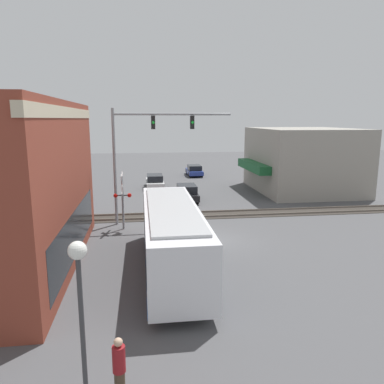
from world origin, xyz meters
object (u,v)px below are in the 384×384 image
(pedestrian_by_lamp, at_px, (119,369))
(streetlamp, at_px, (81,315))
(parked_car_black, at_px, (187,193))
(parked_car_white, at_px, (155,182))
(parked_car_blue, at_px, (194,171))
(crossing_signal, at_px, (123,195))
(city_bus, at_px, (172,235))

(pedestrian_by_lamp, bearing_deg, streetlamp, 115.10)
(parked_car_black, xyz_separation_m, parked_car_white, (6.70, 2.60, -0.00))
(parked_car_black, bearing_deg, pedestrian_by_lamp, 169.03)
(streetlamp, distance_m, parked_car_white, 31.28)
(parked_car_black, relative_size, parked_car_blue, 0.97)
(parked_car_black, distance_m, parked_car_white, 7.19)
(crossing_signal, xyz_separation_m, streetlamp, (-16.17, 0.20, 0.42))
(parked_car_black, distance_m, pedestrian_by_lamp, 24.45)
(city_bus, relative_size, pedestrian_by_lamp, 6.08)
(city_bus, relative_size, crossing_signal, 2.89)
(parked_car_blue, distance_m, pedestrian_by_lamp, 39.56)
(parked_car_black, xyz_separation_m, pedestrian_by_lamp, (-24.01, 4.65, 0.25))
(streetlamp, bearing_deg, parked_car_black, -12.60)
(crossing_signal, relative_size, parked_car_black, 0.89)
(parked_car_black, bearing_deg, parked_car_white, 21.20)
(crossing_signal, relative_size, parked_car_white, 0.83)
(crossing_signal, xyz_separation_m, pedestrian_by_lamp, (-15.80, -0.60, -1.37))
(city_bus, height_order, crossing_signal, crossing_signal)
(parked_car_white, height_order, parked_car_blue, parked_car_white)
(parked_car_black, relative_size, parked_car_white, 0.93)
(parked_car_white, bearing_deg, parked_car_blue, -33.56)
(city_bus, xyz_separation_m, crossing_signal, (7.39, 2.65, 0.51))
(city_bus, height_order, pedestrian_by_lamp, city_bus)
(parked_car_blue, bearing_deg, parked_car_black, 169.32)
(streetlamp, xyz_separation_m, parked_car_white, (31.08, -2.85, -2.04))
(parked_car_blue, bearing_deg, parked_car_white, 146.44)
(city_bus, bearing_deg, streetlamp, 162.02)
(parked_car_blue, xyz_separation_m, pedestrian_by_lamp, (-38.85, 7.45, 0.28))
(pedestrian_by_lamp, bearing_deg, parked_car_white, -3.83)
(parked_car_black, distance_m, parked_car_blue, 15.10)
(parked_car_black, height_order, pedestrian_by_lamp, pedestrian_by_lamp)
(city_bus, relative_size, streetlamp, 2.42)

